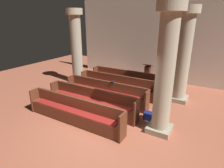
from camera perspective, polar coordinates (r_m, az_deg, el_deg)
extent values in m
plane|color=#AD5B42|center=(6.15, -4.35, -13.78)|extent=(19.20, 19.20, 0.00)
cube|color=silver|center=(10.75, 14.44, 13.01)|extent=(10.00, 0.16, 4.50)
cube|color=brown|center=(9.48, 4.30, 1.48)|extent=(3.68, 0.38, 0.05)
cube|color=brown|center=(9.56, 4.78, 3.04)|extent=(3.68, 0.04, 0.41)
cube|color=#562B1A|center=(9.55, 4.94, 4.22)|extent=(3.54, 0.06, 0.02)
cube|color=#5B2D1B|center=(10.40, -5.00, 3.09)|extent=(0.06, 0.44, 0.86)
cube|color=#5B2D1B|center=(8.88, 15.21, -0.48)|extent=(0.06, 0.44, 0.86)
cube|color=brown|center=(9.40, 3.80, -0.07)|extent=(3.68, 0.03, 0.39)
cube|color=maroon|center=(9.46, 4.26, 1.65)|extent=(3.39, 0.32, 0.03)
cube|color=brown|center=(8.64, 1.37, -0.30)|extent=(3.68, 0.38, 0.05)
cube|color=brown|center=(8.71, 1.91, 1.42)|extent=(3.68, 0.04, 0.41)
cube|color=#562B1A|center=(8.69, 2.08, 2.72)|extent=(3.54, 0.06, 0.02)
cube|color=#5B2D1B|center=(9.64, -8.42, 1.60)|extent=(0.06, 0.44, 0.86)
cube|color=#5B2D1B|center=(7.97, 13.24, -2.63)|extent=(0.06, 0.44, 0.86)
cube|color=brown|center=(8.58, 0.79, -2.02)|extent=(3.68, 0.03, 0.39)
cube|color=maroon|center=(8.61, 1.31, -0.13)|extent=(3.39, 0.32, 0.03)
cube|color=brown|center=(7.84, -2.19, -2.47)|extent=(3.68, 0.38, 0.05)
cube|color=brown|center=(7.89, -1.56, -0.55)|extent=(3.68, 0.04, 0.41)
cube|color=#562B1A|center=(7.86, -1.39, 0.88)|extent=(3.54, 0.06, 0.02)
cube|color=#5B2D1B|center=(8.92, -12.41, -0.14)|extent=(0.06, 0.44, 0.86)
cube|color=#5B2D1B|center=(7.09, 10.76, -5.31)|extent=(0.06, 0.44, 0.86)
cube|color=brown|center=(7.79, -2.86, -4.37)|extent=(3.68, 0.03, 0.39)
cube|color=maroon|center=(7.81, -2.27, -2.28)|extent=(3.39, 0.32, 0.03)
cube|color=brown|center=(7.08, -6.55, -5.09)|extent=(3.68, 0.38, 0.05)
cube|color=brown|center=(7.11, -5.82, -2.95)|extent=(3.68, 0.04, 0.41)
cube|color=#562B1A|center=(7.08, -5.65, -1.38)|extent=(3.54, 0.06, 0.02)
cube|color=#5B2D1B|center=(8.27, -17.05, -2.17)|extent=(0.06, 0.44, 0.86)
cube|color=#5B2D1B|center=(6.24, 7.57, -8.73)|extent=(0.06, 0.44, 0.86)
cube|color=brown|center=(7.05, -7.33, -7.21)|extent=(3.68, 0.03, 0.39)
cube|color=maroon|center=(7.05, -6.66, -4.89)|extent=(3.39, 0.32, 0.03)
cube|color=brown|center=(6.40, -11.94, -8.27)|extent=(3.68, 0.38, 0.05)
cube|color=brown|center=(6.40, -11.09, -5.90)|extent=(3.68, 0.04, 0.41)
cube|color=#562B1A|center=(6.36, -10.92, -4.16)|extent=(3.54, 0.06, 0.02)
cube|color=#5B2D1B|center=(7.69, -22.46, -4.51)|extent=(0.06, 0.44, 0.86)
cube|color=#5B2D1B|center=(5.45, 3.32, -13.12)|extent=(0.06, 0.44, 0.86)
cube|color=brown|center=(6.39, -12.86, -10.60)|extent=(3.68, 0.03, 0.39)
cube|color=maroon|center=(6.37, -12.09, -8.06)|extent=(3.39, 0.32, 0.03)
cube|color=#9F967E|center=(8.58, 19.66, -4.12)|extent=(0.78, 0.78, 0.18)
cylinder|color=#ADA389|center=(8.07, 21.10, 7.51)|extent=(0.57, 0.57, 3.37)
cylinder|color=#B6AB90|center=(7.93, 22.81, 20.54)|extent=(0.83, 0.83, 0.30)
cube|color=#9F967E|center=(10.48, -10.31, 1.02)|extent=(0.78, 0.78, 0.18)
cylinder|color=#ADA389|center=(10.06, -10.93, 10.64)|extent=(0.57, 0.57, 3.37)
cylinder|color=#B6AB90|center=(9.95, -11.65, 21.11)|extent=(0.83, 0.83, 0.30)
cube|color=#9F967E|center=(6.19, 14.43, -13.16)|extent=(0.72, 0.72, 0.18)
cylinder|color=#ADA389|center=(5.46, 16.00, 2.75)|extent=(0.53, 0.53, 3.37)
cylinder|color=#B6AB90|center=(5.25, 18.00, 22.25)|extent=(0.77, 0.77, 0.30)
cube|color=#411E13|center=(10.42, 10.69, 0.54)|extent=(0.45, 0.45, 0.06)
cube|color=#4C2316|center=(10.29, 10.85, 2.88)|extent=(0.28, 0.28, 0.95)
cube|color=#502518|center=(10.15, 11.04, 5.77)|extent=(0.48, 0.35, 0.15)
cube|color=black|center=(7.72, 0.29, 0.71)|extent=(0.14, 0.20, 0.03)
cube|color=navy|center=(6.71, 11.72, -9.75)|extent=(0.44, 0.26, 0.27)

